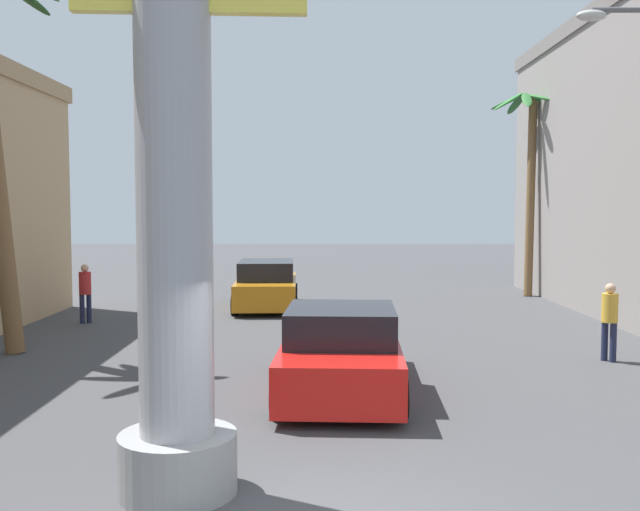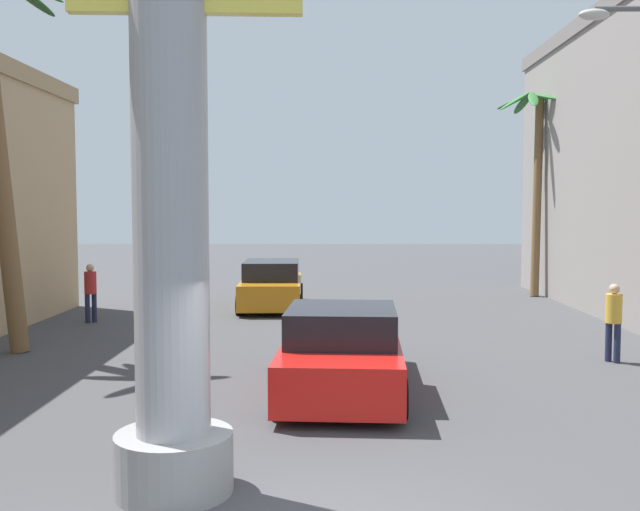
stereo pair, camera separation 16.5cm
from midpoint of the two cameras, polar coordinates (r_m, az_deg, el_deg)
The scene contains 7 objects.
ground_plane at distance 16.96m, azimuth -0.28°, elevation -7.41°, with size 96.28×96.28×0.00m, color #424244.
neon_sign_pole at distance 8.42m, azimuth -12.24°, elevation 14.26°, with size 2.96×1.37×11.02m.
car_lead at distance 13.01m, azimuth 1.34°, elevation -7.71°, with size 2.36×5.19×1.56m.
car_far at distance 23.63m, azimuth -4.50°, elevation -2.41°, with size 2.16×4.70×1.56m.
palm_tree_far_right at distance 27.95m, azimuth 16.17°, elevation 7.19°, with size 2.65×2.66×7.63m.
pedestrian_mid_right at distance 16.54m, azimuth 21.89°, elevation -4.51°, with size 0.48×0.48×1.69m.
pedestrian_far_left at distance 21.52m, azimuth -18.49°, elevation -2.55°, with size 0.48×0.48×1.70m.
Camera 1 is at (-0.00, -6.63, 3.32)m, focal length 40.00 mm.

